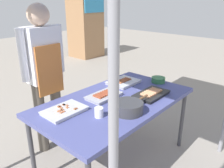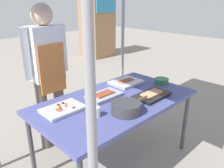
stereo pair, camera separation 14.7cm
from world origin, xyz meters
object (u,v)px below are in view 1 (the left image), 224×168
Objects in this scene: drink_cup_near_edge at (99,112)px; stall_table at (116,104)px; tray_meat_skewers at (64,111)px; tray_grilled_sausages at (104,96)px; vendor_woman at (44,68)px; neighbor_stall_left at (86,25)px; condiment_bowl at (158,80)px; cooking_wok at (129,107)px; tray_spring_rolls at (123,82)px; tray_pork_links at (151,94)px.

stall_table is at bearing 18.82° from drink_cup_near_edge.
drink_cup_near_edge is (0.15, -0.28, 0.02)m from tray_meat_skewers.
drink_cup_near_edge is at bearing -142.58° from tray_grilled_sausages.
neighbor_stall_left reaches higher than vendor_woman.
tray_grilled_sausages is at bearing -4.50° from tray_meat_skewers.
condiment_bowl is at bearing 139.78° from vendor_woman.
tray_meat_skewers is at bearing 169.94° from condiment_bowl.
neighbor_stall_left reaches higher than condiment_bowl.
condiment_bowl is at bearing -13.41° from tray_grilled_sausages.
cooking_wok is at bearing -117.13° from stall_table.
cooking_wok reaches higher than drink_cup_near_edge.
drink_cup_near_edge is at bearing -155.34° from tray_spring_rolls.
cooking_wok reaches higher than tray_meat_skewers.
tray_meat_skewers reaches higher than stall_table.
tray_grilled_sausages is 0.46m from tray_meat_skewers.
stall_table is 0.97× the size of vendor_woman.
cooking_wok is (-0.44, -0.05, 0.03)m from tray_pork_links.
cooking_wok is 5.24m from neighbor_stall_left.
tray_meat_skewers is 5.17m from neighbor_stall_left.
tray_pork_links is at bearing -7.79° from drink_cup_near_edge.
tray_pork_links is at bearing -34.83° from stall_table.
vendor_woman is at bearing -137.77° from neighbor_stall_left.
tray_pork_links reaches higher than stall_table.
cooking_wok is at bearing -174.02° from tray_pork_links.
cooking_wok reaches higher than stall_table.
tray_pork_links is 1.17m from vendor_woman.
tray_pork_links is 0.67m from drink_cup_near_edge.
cooking_wok is 0.86m from condiment_bowl.
tray_meat_skewers is at bearing 162.79° from stall_table.
cooking_wok reaches higher than tray_grilled_sausages.
tray_spring_rolls is at bearing -126.72° from neighbor_stall_left.
drink_cup_near_edge is (-0.36, -0.12, 0.09)m from stall_table.
neighbor_stall_left reaches higher than stall_table.
vendor_woman is at bearing 98.18° from cooking_wok.
tray_spring_rolls is 0.90m from vendor_woman.
condiment_bowl is 1.90× the size of drink_cup_near_edge.
cooking_wok is (-0.09, -0.38, 0.03)m from tray_grilled_sausages.
tray_pork_links is 4.94m from neighbor_stall_left.
tray_meat_skewers is 0.86× the size of cooking_wok.
neighbor_stall_left is (2.70, 3.63, 0.16)m from tray_spring_rolls.
tray_meat_skewers is 1.03× the size of tray_spring_rolls.
tray_grilled_sausages is at bearing 136.33° from tray_pork_links.
tray_grilled_sausages is at bearing 109.46° from stall_table.
vendor_woman reaches higher than drink_cup_near_edge.
drink_cup_near_edge is 0.05× the size of vendor_woman.
tray_meat_skewers is 0.69m from vendor_woman.
condiment_bowl is at bearing 21.40° from tray_pork_links.
drink_cup_near_edge reaches higher than tray_pork_links.
neighbor_stall_left reaches higher than tray_spring_rolls.
tray_spring_rolls is (0.44, 0.11, -0.00)m from tray_grilled_sausages.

